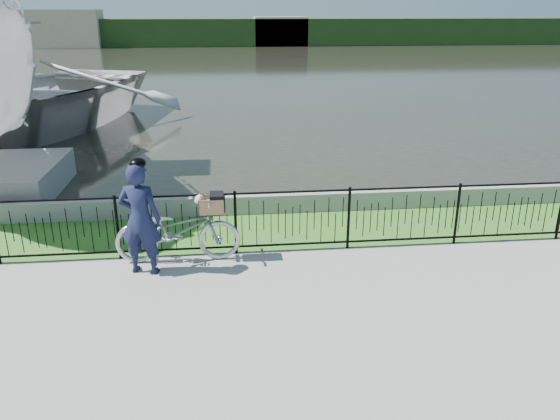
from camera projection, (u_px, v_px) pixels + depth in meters
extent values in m
plane|color=gray|center=(306.00, 294.00, 8.26)|extent=(120.00, 120.00, 0.00)
cube|color=#376E22|center=(286.00, 229.00, 10.68)|extent=(60.00, 2.00, 0.01)
plane|color=black|center=(236.00, 69.00, 39.03)|extent=(120.00, 120.00, 0.00)
cube|color=gray|center=(280.00, 203.00, 11.55)|extent=(60.00, 0.30, 0.40)
cube|color=#203D17|center=(228.00, 32.00, 63.69)|extent=(120.00, 6.00, 3.00)
cube|color=#B5AA91|center=(64.00, 29.00, 59.83)|extent=(8.00, 4.00, 4.00)
cube|color=#B5AA91|center=(280.00, 31.00, 62.86)|extent=(6.00, 3.00, 3.20)
imported|color=#ACB2B8|center=(178.00, 231.00, 9.17)|extent=(2.09, 0.73, 1.10)
cube|color=black|center=(212.00, 213.00, 9.13)|extent=(0.38, 0.18, 0.02)
cube|color=olive|center=(212.00, 212.00, 9.13)|extent=(0.42, 0.31, 0.01)
cube|color=olive|center=(211.00, 202.00, 9.22)|extent=(0.42, 0.02, 0.27)
cube|color=olive|center=(211.00, 208.00, 8.94)|extent=(0.42, 0.02, 0.27)
cube|color=olive|center=(224.00, 205.00, 9.10)|extent=(0.02, 0.31, 0.27)
cube|color=olive|center=(199.00, 206.00, 9.06)|extent=(0.02, 0.31, 0.27)
cube|color=black|center=(217.00, 195.00, 9.03)|extent=(0.23, 0.33, 0.06)
cube|color=black|center=(225.00, 203.00, 9.10)|extent=(0.02, 0.33, 0.22)
ellipsoid|color=silver|center=(210.00, 206.00, 9.08)|extent=(0.31, 0.22, 0.20)
sphere|color=silver|center=(200.00, 199.00, 9.00)|extent=(0.15, 0.15, 0.15)
sphere|color=silver|center=(197.00, 201.00, 8.99)|extent=(0.07, 0.07, 0.07)
sphere|color=black|center=(195.00, 202.00, 8.98)|extent=(0.02, 0.02, 0.02)
cone|color=#A87446|center=(199.00, 195.00, 9.04)|extent=(0.06, 0.08, 0.08)
cone|color=#A87446|center=(201.00, 197.00, 8.95)|extent=(0.06, 0.08, 0.08)
imported|color=#131736|center=(140.00, 219.00, 8.64)|extent=(0.76, 0.59, 1.85)
ellipsoid|color=black|center=(135.00, 164.00, 8.33)|extent=(0.26, 0.29, 0.18)
imported|color=#B2B2B2|center=(14.00, 97.00, 18.52)|extent=(12.42, 14.39, 2.50)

